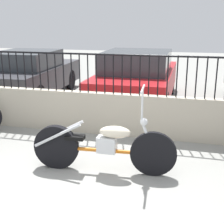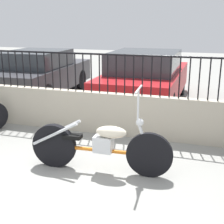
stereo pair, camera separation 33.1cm
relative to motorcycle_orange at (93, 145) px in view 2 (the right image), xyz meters
The scene contains 6 objects.
ground_plane 0.77m from the motorcycle_orange, 95.62° to the right, with size 40.00×40.00×0.00m, color gray.
low_wall 1.61m from the motorcycle_orange, 92.26° to the left, with size 10.87×0.18×0.83m.
fence_railing 1.85m from the motorcycle_orange, 92.26° to the left, with size 10.87×0.04×0.76m.
motorcycle_orange is the anchor object (origin of this frame).
car_dark_grey 5.25m from the motorcycle_orange, 129.01° to the left, with size 1.90×4.07×1.37m.
car_red 4.18m from the motorcycle_orange, 91.54° to the left, with size 1.86×4.30×1.43m.
Camera 2 is at (1.65, -3.37, 2.18)m, focal length 50.00 mm.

